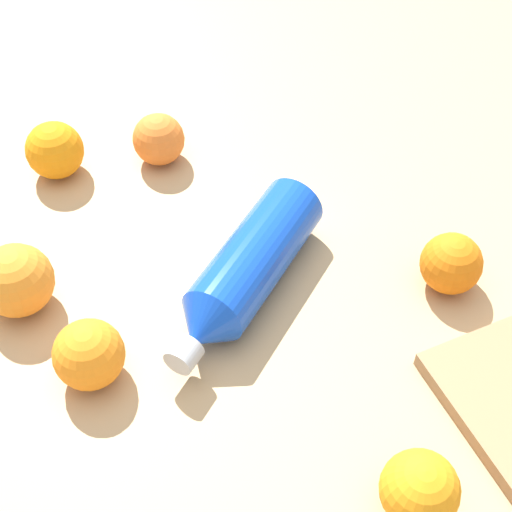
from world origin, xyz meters
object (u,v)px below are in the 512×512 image
object	(u,v)px
orange_0	(17,280)
orange_3	(89,354)
water_bottle	(246,270)
orange_1	(451,264)
orange_2	(419,490)
orange_5	(159,139)
orange_4	(55,150)

from	to	relation	value
orange_0	orange_3	world-z (taller)	orange_0
water_bottle	orange_3	distance (m)	0.19
orange_0	orange_3	bearing A→B (deg)	-171.65
water_bottle	orange_3	xyz separation A→B (m)	(0.00, 0.19, -0.00)
orange_0	orange_1	world-z (taller)	orange_0
orange_2	orange_5	xyz separation A→B (m)	(0.54, -0.06, -0.00)
orange_1	orange_2	size ratio (longest dim) A/B	0.97
water_bottle	orange_5	xyz separation A→B (m)	(0.25, -0.04, -0.00)
orange_2	orange_3	size ratio (longest dim) A/B	0.98
orange_0	orange_3	distance (m)	0.13
water_bottle	orange_5	bearing A→B (deg)	-124.29
orange_3	orange_4	size ratio (longest dim) A/B	0.99
water_bottle	orange_2	bearing A→B (deg)	59.99
orange_2	orange_5	bearing A→B (deg)	-6.60
orange_3	orange_5	distance (m)	0.34
orange_1	orange_5	distance (m)	0.40
orange_2	orange_4	size ratio (longest dim) A/B	0.97
orange_2	orange_4	distance (m)	0.60
orange_5	orange_0	bearing A→B (deg)	115.59
orange_3	orange_5	bearing A→B (deg)	-42.95
orange_1	orange_2	xyz separation A→B (m)	(-0.17, 0.21, 0.00)
orange_0	orange_5	distance (m)	0.28
orange_4	orange_2	bearing A→B (deg)	-174.61
orange_0	orange_5	bearing A→B (deg)	-64.41
orange_4	orange_3	bearing A→B (deg)	159.93
orange_4	orange_0	bearing A→B (deg)	143.49
orange_3	orange_2	bearing A→B (deg)	-150.55
orange_2	orange_4	world-z (taller)	orange_4
orange_1	orange_3	xyz separation A→B (m)	(0.13, 0.38, 0.00)
orange_2	orange_5	world-z (taller)	orange_2
orange_0	orange_1	size ratio (longest dim) A/B	1.17
water_bottle	orange_0	xyz separation A→B (m)	(0.13, 0.21, 0.00)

